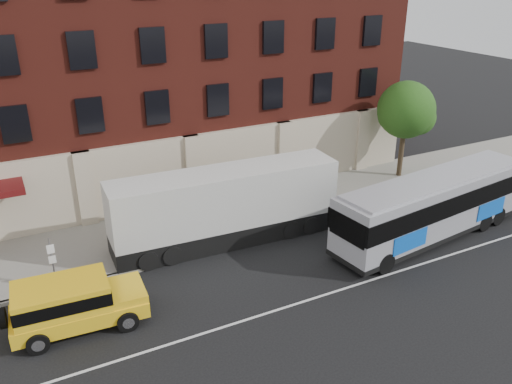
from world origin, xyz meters
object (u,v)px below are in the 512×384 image
shipping_container (226,207)px  street_tree (407,112)px  city_bus (435,204)px  yellow_suv (72,302)px  sign_pole (52,261)px

shipping_container → street_tree: bearing=11.1°
city_bus → yellow_suv: bearing=177.6°
sign_pole → shipping_container: shipping_container is taller
sign_pole → yellow_suv: bearing=-85.3°
sign_pole → street_tree: size_ratio=0.40×
street_tree → shipping_container: street_tree is taller
city_bus → yellow_suv: size_ratio=2.29×
street_tree → shipping_container: 14.20m
city_bus → shipping_container: 10.55m
yellow_suv → street_tree: bearing=16.2°
city_bus → yellow_suv: 17.71m
yellow_suv → shipping_container: bearing=24.3°
city_bus → shipping_container: size_ratio=1.07×
sign_pole → city_bus: (17.92, -3.74, 0.38)m
sign_pole → shipping_container: (8.33, 0.65, 0.43)m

